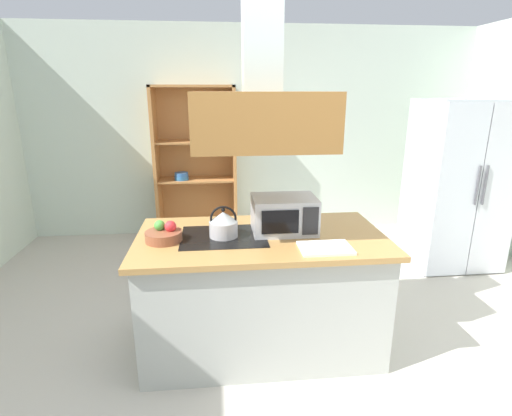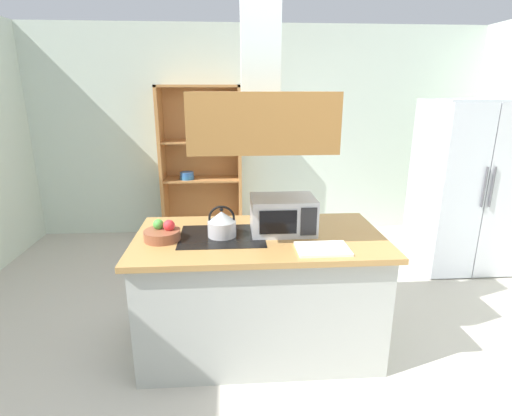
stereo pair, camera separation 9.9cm
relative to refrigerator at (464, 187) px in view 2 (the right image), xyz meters
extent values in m
plane|color=beige|center=(-2.10, -1.61, -0.91)|extent=(7.80, 7.80, 0.00)
cube|color=silver|center=(-2.10, 1.39, 0.44)|extent=(6.00, 0.12, 2.70)
cube|color=#AFB2AA|center=(-2.30, -1.30, -0.48)|extent=(1.69, 0.88, 0.86)
cube|color=#AF8044|center=(-2.30, -1.30, -0.03)|extent=(1.77, 0.96, 0.04)
cube|color=black|center=(-2.57, -1.30, -0.01)|extent=(0.60, 0.48, 0.00)
cube|color=olive|center=(-2.30, -1.30, 0.80)|extent=(0.90, 0.70, 0.36)
cube|color=#ADBDBB|center=(-2.30, -1.30, 1.39)|extent=(0.24, 0.24, 0.81)
cube|color=#B0B6B9|center=(0.00, 0.01, 0.00)|extent=(0.90, 0.72, 1.81)
cube|color=#B6BBC3|center=(-0.23, -0.36, 0.00)|extent=(0.44, 0.03, 1.77)
cube|color=#B7B9C0|center=(0.23, -0.36, 0.00)|extent=(0.44, 0.03, 1.77)
cylinder|color=#4C4C51|center=(-0.04, -0.39, 0.09)|extent=(0.02, 0.02, 0.40)
cylinder|color=#4C4C51|center=(0.04, -0.39, 0.09)|extent=(0.02, 0.02, 0.40)
cube|color=#B97A40|center=(-3.36, 1.13, 0.07)|extent=(0.04, 0.40, 1.96)
cube|color=#B97A40|center=(-2.37, 1.13, 0.07)|extent=(0.04, 0.40, 1.96)
cube|color=#B97A40|center=(-2.87, 1.13, 1.04)|extent=(1.03, 0.40, 0.03)
cube|color=#B97A40|center=(-2.87, 1.13, -0.87)|extent=(1.03, 0.40, 0.08)
cube|color=#B97A40|center=(-2.87, 1.32, 0.07)|extent=(1.03, 0.02, 1.96)
cube|color=#B97A40|center=(-2.87, 1.13, -0.12)|extent=(0.95, 0.36, 0.02)
cube|color=#B97A40|center=(-2.87, 1.13, 0.37)|extent=(0.95, 0.36, 0.02)
cylinder|color=teal|center=(-3.05, 1.08, -0.08)|extent=(0.18, 0.18, 0.05)
cylinder|color=#3262A0|center=(-3.05, 1.08, -0.04)|extent=(0.17, 0.17, 0.05)
cylinder|color=silver|center=(-2.74, 1.09, 0.44)|extent=(0.01, 0.01, 0.12)
cone|color=silver|center=(-2.74, 1.09, 0.54)|extent=(0.07, 0.07, 0.08)
cylinder|color=silver|center=(-2.58, 1.09, 0.44)|extent=(0.01, 0.01, 0.12)
cone|color=silver|center=(-2.58, 1.09, 0.54)|extent=(0.07, 0.07, 0.08)
cylinder|color=#BBB8BA|center=(-2.57, -1.30, 0.05)|extent=(0.20, 0.20, 0.11)
cone|color=silver|center=(-2.57, -1.30, 0.14)|extent=(0.19, 0.19, 0.07)
sphere|color=black|center=(-2.57, -1.30, 0.19)|extent=(0.03, 0.03, 0.03)
torus|color=black|center=(-2.57, -1.30, 0.13)|extent=(0.19, 0.02, 0.19)
cube|color=white|center=(-1.91, -1.60, 0.00)|extent=(0.34, 0.24, 0.02)
cube|color=#B7BABF|center=(-2.12, -1.23, 0.12)|extent=(0.46, 0.34, 0.26)
cube|color=black|center=(-2.18, -1.40, 0.12)|extent=(0.26, 0.01, 0.17)
cube|color=#262628|center=(-1.97, -1.40, 0.12)|extent=(0.11, 0.01, 0.20)
cylinder|color=brown|center=(-2.98, -1.34, 0.03)|extent=(0.25, 0.25, 0.07)
sphere|color=red|center=(-2.93, -1.33, 0.09)|extent=(0.08, 0.08, 0.08)
sphere|color=green|center=(-3.01, -1.30, 0.09)|extent=(0.07, 0.07, 0.07)
camera|label=1|loc=(-2.61, -3.91, 0.99)|focal=27.51mm
camera|label=2|loc=(-2.51, -3.92, 0.99)|focal=27.51mm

